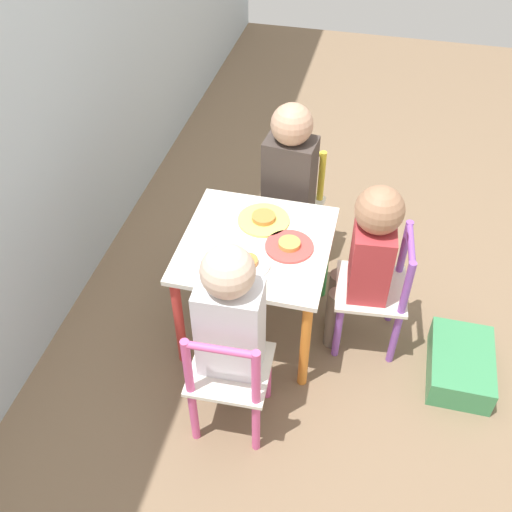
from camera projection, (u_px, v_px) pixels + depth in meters
name	position (u px, v px, depth m)	size (l,w,h in m)	color
ground_plane	(256.00, 324.00, 2.46)	(6.00, 6.00, 0.00)	#7F664C
kids_table	(256.00, 257.00, 2.20)	(0.53, 0.53, 0.45)	silver
chair_pink	(229.00, 378.00, 1.96)	(0.27, 0.27, 0.52)	silver
chair_purple	(377.00, 292.00, 2.24)	(0.28, 0.28, 0.52)	silver
chair_yellow	(291.00, 209.00, 2.60)	(0.28, 0.28, 0.52)	silver
child_left	(231.00, 322.00, 1.86)	(0.22, 0.21, 0.79)	#7A6B5B
child_front	(366.00, 255.00, 2.12)	(0.21, 0.22, 0.73)	#7A6B5B
child_right	(288.00, 177.00, 2.41)	(0.22, 0.21, 0.78)	#7A6B5B
plate_left	(248.00, 263.00, 2.06)	(0.16, 0.16, 0.03)	white
plate_front	(289.00, 246.00, 2.12)	(0.17, 0.17, 0.03)	#E54C47
plate_right	(264.00, 219.00, 2.23)	(0.19, 0.19, 0.03)	#EADB66
storage_bin	(460.00, 365.00, 2.24)	(0.33, 0.23, 0.12)	#3D8E56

